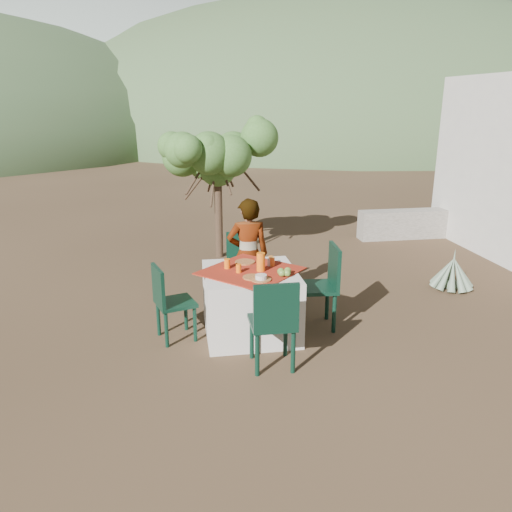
{
  "coord_description": "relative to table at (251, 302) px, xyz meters",
  "views": [
    {
      "loc": [
        -1.16,
        -5.46,
        2.57
      ],
      "look_at": [
        -0.26,
        0.13,
        0.8
      ],
      "focal_mm": 35.0,
      "sensor_mm": 36.0,
      "label": 1
    }
  ],
  "objects": [
    {
      "name": "hill_far_center",
      "position": [
        -3.62,
        52.27,
        -0.38
      ],
      "size": [
        60.0,
        60.0,
        24.0
      ],
      "primitive_type": "ellipsoid",
      "color": "slate",
      "rests_on": "ground"
    },
    {
      "name": "jar_left",
      "position": [
        0.27,
        0.12,
        0.43
      ],
      "size": [
        0.06,
        0.06,
        0.1
      ],
      "primitive_type": "cylinder",
      "color": "orange",
      "rests_on": "table"
    },
    {
      "name": "ground",
      "position": [
        0.38,
        0.27,
        -0.38
      ],
      "size": [
        160.0,
        160.0,
        0.0
      ],
      "primitive_type": "plane",
      "color": "#382819",
      "rests_on": "ground"
    },
    {
      "name": "glass_far",
      "position": [
        -0.25,
        0.11,
        0.44
      ],
      "size": [
        0.07,
        0.07,
        0.11
      ],
      "primitive_type": "cylinder",
      "color": "orange",
      "rests_on": "table"
    },
    {
      "name": "hill_far_right",
      "position": [
        28.38,
        46.27,
        -0.38
      ],
      "size": [
        36.0,
        36.0,
        14.0
      ],
      "primitive_type": "ellipsoid",
      "color": "slate",
      "rests_on": "ground"
    },
    {
      "name": "bowl_plate",
      "position": [
        0.06,
        -0.33,
        0.39
      ],
      "size": [
        0.22,
        0.22,
        0.01
      ],
      "primitive_type": "cylinder",
      "color": "brown",
      "rests_on": "table"
    },
    {
      "name": "napkin_holder",
      "position": [
        0.25,
        0.12,
        0.43
      ],
      "size": [
        0.07,
        0.04,
        0.09
      ],
      "primitive_type": "cube",
      "rotation": [
        0.0,
        0.0,
        -0.01
      ],
      "color": "silver",
      "rests_on": "table"
    },
    {
      "name": "glass_near",
      "position": [
        -0.14,
        -0.05,
        0.43
      ],
      "size": [
        0.06,
        0.06,
        0.1
      ],
      "primitive_type": "cylinder",
      "color": "orange",
      "rests_on": "table"
    },
    {
      "name": "shrub_tree",
      "position": [
        -0.03,
        3.08,
        1.23
      ],
      "size": [
        1.73,
        1.7,
        2.03
      ],
      "color": "#4C3426",
      "rests_on": "ground"
    },
    {
      "name": "chair_near",
      "position": [
        0.1,
        -0.85,
        0.15
      ],
      "size": [
        0.44,
        0.44,
        0.95
      ],
      "rotation": [
        0.0,
        0.0,
        3.14
      ],
      "color": "black",
      "rests_on": "ground"
    },
    {
      "name": "table",
      "position": [
        0.0,
        0.0,
        0.0
      ],
      "size": [
        1.3,
        1.3,
        0.76
      ],
      "color": "beige",
      "rests_on": "ground"
    },
    {
      "name": "chair_left",
      "position": [
        -0.91,
        -0.03,
        0.1
      ],
      "size": [
        0.5,
        0.5,
        0.87
      ],
      "rotation": [
        0.0,
        0.0,
        1.86
      ],
      "color": "black",
      "rests_on": "ground"
    },
    {
      "name": "hill_near_right",
      "position": [
        12.38,
        36.27,
        -0.38
      ],
      "size": [
        48.0,
        48.0,
        20.0
      ],
      "primitive_type": "ellipsoid",
      "color": "#3E542F",
      "rests_on": "ground"
    },
    {
      "name": "plate_far",
      "position": [
        -0.02,
        0.29,
        0.39
      ],
      "size": [
        0.24,
        0.24,
        0.01
      ],
      "primitive_type": "cylinder",
      "color": "brown",
      "rests_on": "table"
    },
    {
      "name": "chair_right",
      "position": [
        0.86,
        0.05,
        0.17
      ],
      "size": [
        0.49,
        0.49,
        0.99
      ],
      "rotation": [
        0.0,
        0.0,
        4.63
      ],
      "color": "black",
      "rests_on": "ground"
    },
    {
      "name": "agave",
      "position": [
        3.05,
        0.97,
        -0.16
      ],
      "size": [
        0.61,
        0.61,
        0.65
      ],
      "rotation": [
        0.0,
        0.0,
        -0.2
      ],
      "color": "gray",
      "rests_on": "ground"
    },
    {
      "name": "chair_far",
      "position": [
        0.04,
        1.06,
        0.12
      ],
      "size": [
        0.47,
        0.47,
        0.9
      ],
      "rotation": [
        0.0,
        0.0,
        -0.13
      ],
      "color": "black",
      "rests_on": "ground"
    },
    {
      "name": "jar_right",
      "position": [
        0.27,
        0.2,
        0.43
      ],
      "size": [
        0.06,
        0.06,
        0.09
      ],
      "primitive_type": "cylinder",
      "color": "orange",
      "rests_on": "table"
    },
    {
      "name": "stone_wall",
      "position": [
        3.98,
        3.67,
        -0.1
      ],
      "size": [
        2.6,
        0.35,
        0.55
      ],
      "primitive_type": "cube",
      "color": "gray",
      "rests_on": "ground"
    },
    {
      "name": "fruit_cluster",
      "position": [
        0.34,
        -0.23,
        0.42
      ],
      "size": [
        0.16,
        0.14,
        0.08
      ],
      "color": "olive",
      "rests_on": "table"
    },
    {
      "name": "juice_pitcher",
      "position": [
        0.11,
        -0.03,
        0.49
      ],
      "size": [
        0.09,
        0.09,
        0.21
      ],
      "primitive_type": "cylinder",
      "color": "orange",
      "rests_on": "table"
    },
    {
      "name": "white_bowl",
      "position": [
        0.06,
        -0.33,
        0.42
      ],
      "size": [
        0.12,
        0.12,
        0.05
      ],
      "primitive_type": "cylinder",
      "color": "silver",
      "rests_on": "bowl_plate"
    },
    {
      "name": "person",
      "position": [
        0.08,
        0.72,
        0.34
      ],
      "size": [
        0.53,
        0.35,
        1.44
      ],
      "primitive_type": "imported",
      "rotation": [
        0.0,
        0.0,
        3.14
      ],
      "color": "#8C6651",
      "rests_on": "ground"
    },
    {
      "name": "plate_near",
      "position": [
        -0.02,
        -0.25,
        0.39
      ],
      "size": [
        0.2,
        0.2,
        0.01
      ],
      "primitive_type": "cylinder",
      "color": "brown",
      "rests_on": "table"
    }
  ]
}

